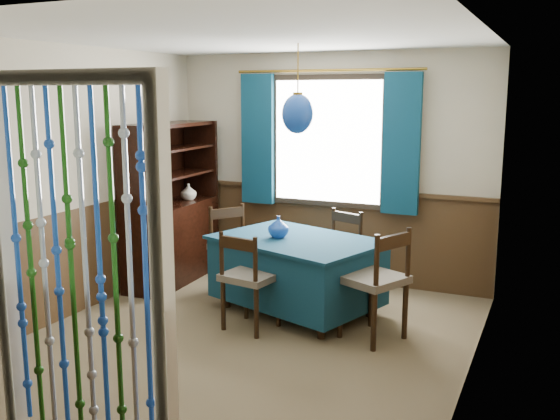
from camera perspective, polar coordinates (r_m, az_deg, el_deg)
The scene contains 22 objects.
floor at distance 5.41m, azimuth -3.07°, elevation -11.80°, with size 4.00×4.00×0.00m, color brown.
ceiling at distance 5.02m, azimuth -3.37°, elevation 15.62°, with size 4.00×4.00×0.00m, color silver.
wall_back at distance 6.88m, azimuth 4.50°, elevation 3.81°, with size 3.60×3.60×0.00m, color #BEB49B.
wall_front at distance 3.45m, azimuth -18.72°, elevation -3.52°, with size 3.60×3.60×0.00m, color #BEB49B.
wall_left at distance 6.10m, azimuth -18.41°, elevation 2.43°, with size 4.00×4.00×0.00m, color #BEB49B.
wall_right at distance 4.54m, azimuth 17.41°, elevation -0.16°, with size 4.00×4.00×0.00m, color #BEB49B.
wainscot_back at distance 7.00m, azimuth 4.37°, elevation -2.31°, with size 3.60×3.60×0.00m, color #432D19.
wainscot_front at distance 3.71m, azimuth -17.85°, elevation -14.78°, with size 3.60×3.60×0.00m, color #432D19.
wainscot_left at distance 6.23m, azimuth -17.90°, elevation -4.41°, with size 4.00×4.00×0.00m, color #432D19.
wainscot_right at distance 4.73m, azimuth 16.72°, elevation -9.11°, with size 4.00×4.00×0.00m, color #432D19.
window at distance 6.81m, azimuth 4.39°, elevation 6.28°, with size 1.32×0.12×1.42m, color black.
doorway at distance 3.55m, azimuth -17.87°, elevation -6.45°, with size 1.16×0.12×2.18m, color silver, non-canonical shape.
dining_table at distance 5.93m, azimuth 1.56°, elevation -5.43°, with size 1.75×1.46×0.72m.
chair_near at distance 5.49m, azimuth -2.87°, elevation -6.19°, with size 0.50×0.48×0.89m.
chair_far at distance 6.42m, azimuth 5.25°, elevation -3.79°, with size 0.55×0.54×0.88m.
chair_left at distance 6.48m, azimuth -4.22°, elevation -3.50°, with size 0.61×0.61×0.91m.
chair_right at distance 5.32m, azimuth 8.79°, elevation -6.43°, with size 0.62×0.63×0.97m.
sideboard at distance 6.98m, azimuth -9.91°, elevation -1.58°, with size 0.53×1.36×1.75m.
pendant_lamp at distance 5.71m, azimuth 1.63°, elevation 8.80°, with size 0.29×0.29×0.80m.
vase_table at distance 5.88m, azimuth -0.14°, elevation -1.63°, with size 0.18×0.18×0.19m, color navy.
bowl_shelf at distance 6.63m, azimuth -10.94°, elevation 3.17°, with size 0.23×0.23×0.06m, color beige.
vase_sideboard at distance 7.11m, azimuth -8.37°, elevation 1.73°, with size 0.20×0.20×0.21m, color beige.
Camera 1 is at (2.31, -4.43, 2.06)m, focal length 40.00 mm.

